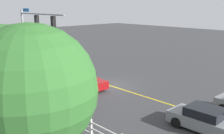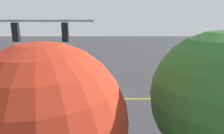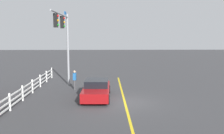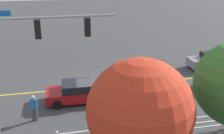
# 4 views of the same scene
# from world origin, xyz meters

# --- Properties ---
(ground_plane) EXTENTS (120.00, 120.00, 0.00)m
(ground_plane) POSITION_xyz_m (0.00, 0.00, 0.00)
(ground_plane) COLOR #38383A
(lane_center_stripe) EXTENTS (28.00, 0.16, 0.01)m
(lane_center_stripe) POSITION_xyz_m (-4.00, 0.00, 0.00)
(lane_center_stripe) COLOR gold
(lane_center_stripe) RESTS_ON ground_plane
(signal_assembly) EXTENTS (6.88, 0.38, 6.85)m
(signal_assembly) POSITION_xyz_m (4.19, 4.95, 4.81)
(signal_assembly) COLOR gray
(signal_assembly) RESTS_ON ground_plane
(car_1) EXTENTS (4.29, 1.85, 1.44)m
(car_1) POSITION_xyz_m (-11.42, -2.05, 0.71)
(car_1) COLOR slate
(car_1) RESTS_ON ground_plane
(car_2) EXTENTS (4.77, 2.13, 1.41)m
(car_2) POSITION_xyz_m (1.23, 2.07, 0.68)
(car_2) COLOR maroon
(car_2) RESTS_ON ground_plane
(pedestrian) EXTENTS (0.40, 0.27, 1.69)m
(pedestrian) POSITION_xyz_m (4.21, 4.12, 0.93)
(pedestrian) COLOR #3F3F42
(pedestrian) RESTS_ON ground_plane
(tree_0) EXTENTS (3.76, 3.76, 6.09)m
(tree_0) POSITION_xyz_m (0.01, 11.53, 4.18)
(tree_0) COLOR brown
(tree_0) RESTS_ON ground_plane
(tree_1) EXTENTS (3.43, 3.43, 6.29)m
(tree_1) POSITION_xyz_m (-4.19, 10.90, 4.52)
(tree_1) COLOR brown
(tree_1) RESTS_ON ground_plane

